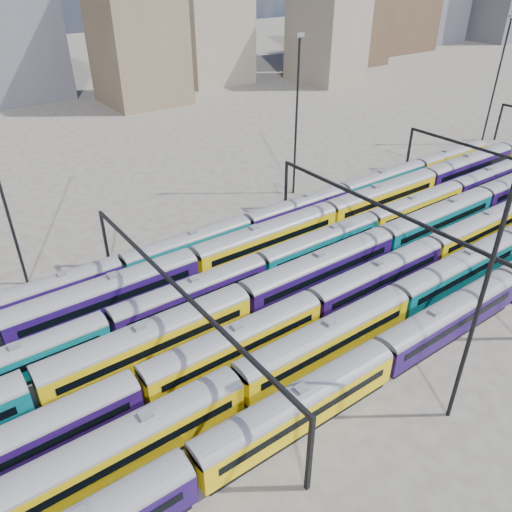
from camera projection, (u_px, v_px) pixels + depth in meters
ground at (323, 284)px, 62.60m from camera, size 500.00×500.00×0.00m
rake_0 at (449, 315)px, 52.85m from camera, size 145.59×3.04×5.12m
rake_1 at (398, 300)px, 55.12m from camera, size 128.50×3.13×5.28m
rake_2 at (235, 341)px, 49.43m from camera, size 143.73×3.00×5.05m
rake_3 at (320, 266)px, 60.71m from camera, size 158.16×3.30×5.58m
rake_4 at (261, 265)px, 61.72m from camera, size 117.87×2.88×4.83m
rake_5 at (329, 214)px, 73.06m from camera, size 136.04×3.32×5.60m
rake_6 at (189, 244)px, 66.39m from camera, size 132.85×2.78×4.66m
gantry_1 at (177, 295)px, 49.05m from camera, size 0.35×40.35×8.03m
gantry_2 at (384, 215)px, 64.10m from camera, size 0.35×40.35×8.03m
mast_2 at (485, 287)px, 37.61m from camera, size 1.40×0.50×25.60m
mast_3 at (297, 112)px, 79.52m from camera, size 1.40×0.50×25.60m
mast_5 at (497, 78)px, 101.84m from camera, size 1.40×0.50×25.60m
skyline at (344, 3)px, 177.64m from camera, size 399.22×60.48×50.03m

